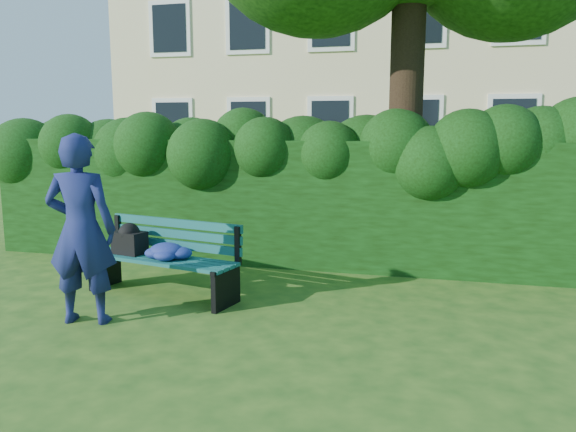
# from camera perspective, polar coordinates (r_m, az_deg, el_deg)

# --- Properties ---
(ground) EXTENTS (80.00, 80.00, 0.00)m
(ground) POSITION_cam_1_polar(r_m,az_deg,el_deg) (6.28, -1.39, -9.45)
(ground) COLOR #234F18
(ground) RESTS_ON ground
(apartment_building) EXTENTS (16.00, 8.08, 12.00)m
(apartment_building) POSITION_cam_1_polar(r_m,az_deg,el_deg) (20.17, 10.19, 20.52)
(apartment_building) COLOR beige
(apartment_building) RESTS_ON ground
(hedge) EXTENTS (10.00, 1.00, 1.80)m
(hedge) POSITION_cam_1_polar(r_m,az_deg,el_deg) (8.16, 2.81, 1.40)
(hedge) COLOR black
(hedge) RESTS_ON ground
(park_bench) EXTENTS (1.98, 0.96, 0.89)m
(park_bench) POSITION_cam_1_polar(r_m,az_deg,el_deg) (6.84, -12.96, -3.74)
(park_bench) COLOR #105352
(park_bench) RESTS_ON ground
(man_reading) EXTENTS (0.79, 0.60, 1.94)m
(man_reading) POSITION_cam_1_polar(r_m,az_deg,el_deg) (6.03, -20.29, -1.32)
(man_reading) COLOR navy
(man_reading) RESTS_ON ground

